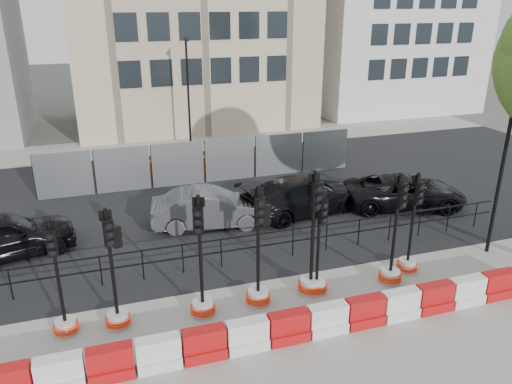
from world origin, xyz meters
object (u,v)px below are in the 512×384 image
object	(u,v)px
lamp_post_near	(504,160)
car_a	(1,236)
traffic_signal_d	(259,278)
traffic_signal_h	(409,252)
car_c	(302,195)
traffic_signal_a	(63,311)

from	to	relation	value
lamp_post_near	car_a	distance (m)	16.11
traffic_signal_d	traffic_signal_h	xyz separation A→B (m)	(4.93, 0.27, -0.17)
lamp_post_near	traffic_signal_h	xyz separation A→B (m)	(-3.28, -0.28, -2.56)
lamp_post_near	car_a	xyz separation A→B (m)	(-15.27, 4.52, -2.45)
car_a	car_c	distance (m)	10.65
lamp_post_near	traffic_signal_d	bearing A→B (deg)	-176.19
lamp_post_near	traffic_signal_a	size ratio (longest dim) A/B	1.90
traffic_signal_d	car_a	bearing A→B (deg)	143.26
car_c	traffic_signal_a	bearing A→B (deg)	109.74
traffic_signal_a	car_a	size ratio (longest dim) A/B	0.65
lamp_post_near	car_c	world-z (taller)	lamp_post_near
traffic_signal_h	car_a	bearing A→B (deg)	151.03
car_a	lamp_post_near	bearing A→B (deg)	-121.35
lamp_post_near	car_c	size ratio (longest dim) A/B	1.12
traffic_signal_h	car_a	world-z (taller)	traffic_signal_h
traffic_signal_h	car_a	size ratio (longest dim) A/B	0.67
traffic_signal_d	traffic_signal_h	bearing A→B (deg)	2.10
lamp_post_near	traffic_signal_a	distance (m)	13.49
traffic_signal_h	car_a	xyz separation A→B (m)	(-11.98, 4.80, 0.10)
lamp_post_near	car_c	xyz separation A→B (m)	(-4.63, 4.95, -2.49)
lamp_post_near	car_a	world-z (taller)	lamp_post_near
traffic_signal_h	car_a	distance (m)	12.91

